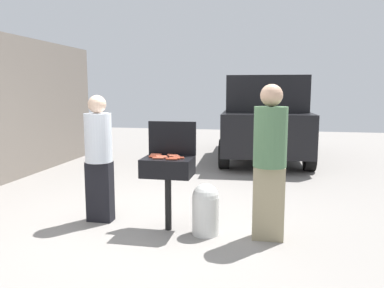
{
  "coord_description": "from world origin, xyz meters",
  "views": [
    {
      "loc": [
        1.45,
        -4.4,
        1.7
      ],
      "look_at": [
        0.49,
        0.46,
        1.0
      ],
      "focal_mm": 35.68,
      "sensor_mm": 36.0,
      "label": 1
    }
  ],
  "objects_px": {
    "hot_dog_1": "(179,158)",
    "hot_dog_2": "(154,157)",
    "bbq_grill": "(168,169)",
    "parked_minivan": "(264,117)",
    "hot_dog_6": "(162,158)",
    "hot_dog_7": "(175,156)",
    "hot_dog_4": "(173,155)",
    "hot_dog_0": "(173,156)",
    "hot_dog_8": "(172,159)",
    "hot_dog_10": "(174,158)",
    "hot_dog_5": "(156,155)",
    "propane_tank": "(206,208)",
    "hot_dog_9": "(156,155)",
    "hot_dog_11": "(158,158)",
    "person_right": "(270,157)",
    "person_left": "(99,154)",
    "hot_dog_3": "(161,156)"
  },
  "relations": [
    {
      "from": "hot_dog_1",
      "to": "hot_dog_2",
      "type": "bearing_deg",
      "value": 179.61
    },
    {
      "from": "bbq_grill",
      "to": "parked_minivan",
      "type": "xyz_separation_m",
      "value": [
        1.08,
        5.35,
        0.27
      ]
    },
    {
      "from": "hot_dog_2",
      "to": "hot_dog_6",
      "type": "xyz_separation_m",
      "value": [
        0.11,
        -0.03,
        0.0
      ]
    },
    {
      "from": "hot_dog_2",
      "to": "hot_dog_7",
      "type": "distance_m",
      "value": 0.24
    },
    {
      "from": "hot_dog_4",
      "to": "hot_dog_0",
      "type": "bearing_deg",
      "value": -66.48
    },
    {
      "from": "hot_dog_7",
      "to": "hot_dog_8",
      "type": "distance_m",
      "value": 0.18
    },
    {
      "from": "hot_dog_10",
      "to": "hot_dog_0",
      "type": "bearing_deg",
      "value": 108.71
    },
    {
      "from": "hot_dog_5",
      "to": "propane_tank",
      "type": "xyz_separation_m",
      "value": [
        0.65,
        -0.18,
        -0.59
      ]
    },
    {
      "from": "hot_dog_6",
      "to": "hot_dog_9",
      "type": "height_order",
      "value": "same"
    },
    {
      "from": "hot_dog_5",
      "to": "hot_dog_11",
      "type": "xyz_separation_m",
      "value": [
        0.09,
        -0.24,
        0.0
      ]
    },
    {
      "from": "hot_dog_4",
      "to": "hot_dog_1",
      "type": "bearing_deg",
      "value": -54.23
    },
    {
      "from": "hot_dog_1",
      "to": "hot_dog_6",
      "type": "xyz_separation_m",
      "value": [
        -0.2,
        -0.03,
        0.0
      ]
    },
    {
      "from": "hot_dog_0",
      "to": "parked_minivan",
      "type": "relative_size",
      "value": 0.03
    },
    {
      "from": "hot_dog_8",
      "to": "propane_tank",
      "type": "height_order",
      "value": "hot_dog_8"
    },
    {
      "from": "hot_dog_1",
      "to": "person_right",
      "type": "height_order",
      "value": "person_right"
    },
    {
      "from": "hot_dog_7",
      "to": "hot_dog_5",
      "type": "bearing_deg",
      "value": 160.3
    },
    {
      "from": "hot_dog_5",
      "to": "bbq_grill",
      "type": "bearing_deg",
      "value": -34.86
    },
    {
      "from": "hot_dog_6",
      "to": "hot_dog_7",
      "type": "relative_size",
      "value": 1.0
    },
    {
      "from": "hot_dog_1",
      "to": "person_left",
      "type": "bearing_deg",
      "value": 170.87
    },
    {
      "from": "hot_dog_8",
      "to": "person_left",
      "type": "xyz_separation_m",
      "value": [
        -1.04,
        0.28,
        -0.02
      ]
    },
    {
      "from": "hot_dog_9",
      "to": "parked_minivan",
      "type": "height_order",
      "value": "parked_minivan"
    },
    {
      "from": "bbq_grill",
      "to": "hot_dog_2",
      "type": "distance_m",
      "value": 0.22
    },
    {
      "from": "hot_dog_0",
      "to": "hot_dog_8",
      "type": "height_order",
      "value": "same"
    },
    {
      "from": "hot_dog_4",
      "to": "hot_dog_10",
      "type": "height_order",
      "value": "same"
    },
    {
      "from": "hot_dog_7",
      "to": "hot_dog_6",
      "type": "bearing_deg",
      "value": -142.3
    },
    {
      "from": "hot_dog_1",
      "to": "hot_dog_8",
      "type": "xyz_separation_m",
      "value": [
        -0.06,
        -0.11,
        0.0
      ]
    },
    {
      "from": "hot_dog_1",
      "to": "hot_dog_7",
      "type": "height_order",
      "value": "same"
    },
    {
      "from": "bbq_grill",
      "to": "hot_dog_5",
      "type": "distance_m",
      "value": 0.27
    },
    {
      "from": "parked_minivan",
      "to": "hot_dog_10",
      "type": "bearing_deg",
      "value": 76.91
    },
    {
      "from": "hot_dog_9",
      "to": "hot_dog_11",
      "type": "relative_size",
      "value": 1.0
    },
    {
      "from": "hot_dog_3",
      "to": "hot_dog_10",
      "type": "relative_size",
      "value": 1.0
    },
    {
      "from": "hot_dog_1",
      "to": "hot_dog_7",
      "type": "distance_m",
      "value": 0.1
    },
    {
      "from": "hot_dog_2",
      "to": "hot_dog_4",
      "type": "xyz_separation_m",
      "value": [
        0.19,
        0.16,
        0.0
      ]
    },
    {
      "from": "hot_dog_1",
      "to": "parked_minivan",
      "type": "xyz_separation_m",
      "value": [
        0.93,
        5.39,
        0.12
      ]
    },
    {
      "from": "hot_dog_1",
      "to": "person_left",
      "type": "distance_m",
      "value": 1.11
    },
    {
      "from": "hot_dog_7",
      "to": "parked_minivan",
      "type": "distance_m",
      "value": 5.41
    },
    {
      "from": "hot_dog_3",
      "to": "hot_dog_6",
      "type": "distance_m",
      "value": 0.08
    },
    {
      "from": "hot_dog_11",
      "to": "hot_dog_0",
      "type": "bearing_deg",
      "value": 57.52
    },
    {
      "from": "hot_dog_3",
      "to": "hot_dog_6",
      "type": "relative_size",
      "value": 1.0
    },
    {
      "from": "bbq_grill",
      "to": "propane_tank",
      "type": "relative_size",
      "value": 1.45
    },
    {
      "from": "hot_dog_2",
      "to": "person_right",
      "type": "distance_m",
      "value": 1.36
    },
    {
      "from": "propane_tank",
      "to": "person_left",
      "type": "height_order",
      "value": "person_left"
    },
    {
      "from": "hot_dog_8",
      "to": "person_left",
      "type": "relative_size",
      "value": 0.08
    },
    {
      "from": "hot_dog_2",
      "to": "hot_dog_1",
      "type": "bearing_deg",
      "value": -0.39
    },
    {
      "from": "hot_dog_4",
      "to": "person_left",
      "type": "xyz_separation_m",
      "value": [
        -0.98,
        0.02,
        -0.02
      ]
    },
    {
      "from": "hot_dog_2",
      "to": "hot_dog_5",
      "type": "bearing_deg",
      "value": 96.86
    },
    {
      "from": "hot_dog_5",
      "to": "person_right",
      "type": "distance_m",
      "value": 1.39
    },
    {
      "from": "hot_dog_10",
      "to": "bbq_grill",
      "type": "bearing_deg",
      "value": 138.05
    },
    {
      "from": "hot_dog_1",
      "to": "hot_dog_10",
      "type": "xyz_separation_m",
      "value": [
        -0.04,
        -0.06,
        0.0
      ]
    },
    {
      "from": "bbq_grill",
      "to": "hot_dog_9",
      "type": "xyz_separation_m",
      "value": [
        -0.17,
        0.08,
        0.15
      ]
    }
  ]
}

